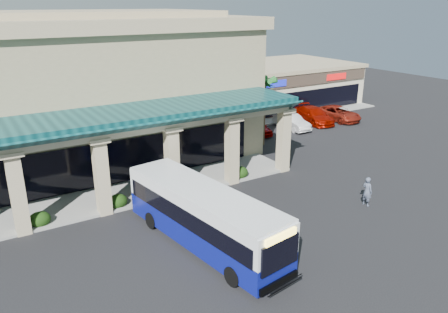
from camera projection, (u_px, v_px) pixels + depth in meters
ground at (258, 217)px, 25.65m from camera, size 110.00×110.00×0.00m
main_building at (48, 91)px, 32.62m from camera, size 30.80×14.80×11.35m
arcade at (85, 162)px, 26.19m from camera, size 30.00×6.20×5.70m
strip_mall at (263, 85)px, 53.01m from camera, size 22.50×12.50×4.90m
palm_0 at (264, 108)px, 37.59m from camera, size 2.40×2.40×6.60m
palm_1 at (253, 105)px, 40.62m from camera, size 2.40×2.40×5.80m
broadleaf_tree at (208, 103)px, 43.81m from camera, size 2.60×2.60×4.81m
transit_bus at (203, 218)px, 22.25m from camera, size 4.15×11.33×3.09m
pedestrian at (367, 191)px, 26.84m from camera, size 0.49×0.71×1.87m
car_silver at (257, 127)px, 41.67m from camera, size 2.21×4.28×1.39m
car_white at (292, 122)px, 43.24m from camera, size 1.73×4.53×1.48m
car_red at (314, 115)px, 45.59m from camera, size 3.19×5.86×1.61m
car_gray at (338, 113)px, 46.53m from camera, size 2.51×5.36×1.48m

